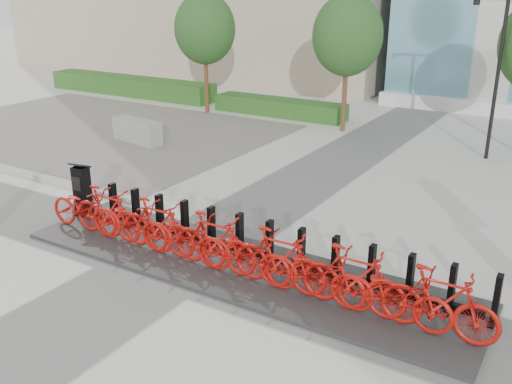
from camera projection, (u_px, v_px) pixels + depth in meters
The scene contains 23 objects.
ground at pixel (177, 259), 11.81m from camera, with size 120.00×120.00×0.00m, color beige.
gravel_patch at pixel (91, 130), 22.33m from camera, with size 14.00×14.00×0.00m, color slate.
hedge_a at pixel (130, 86), 29.35m from camera, with size 10.00×1.40×0.90m, color #345B27.
hedge_b at pixel (279, 107), 24.71m from camera, with size 6.00×1.20×0.70m, color #345B27.
tree_0 at pixel (205, 29), 24.12m from camera, with size 2.60×2.60×5.10m.
tree_1 at pixel (348, 36), 20.92m from camera, with size 2.60×2.60×5.10m.
streetlamp at pixel (500, 61), 17.57m from camera, with size 2.00×0.20×5.00m.
dock_pad at pixel (237, 267), 11.39m from camera, with size 9.60×2.40×0.08m, color #2E2E2E.
dock_rail_posts at pixel (268, 242), 11.41m from camera, with size 8.74×0.50×0.85m, color black, non-canonical shape.
bike_0 at pixel (84, 208), 12.84m from camera, with size 0.69×1.97×1.04m, color #A30F0A.
bike_1 at pixel (107, 212), 12.47m from camera, with size 0.54×1.92×1.15m, color #A30F0A.
bike_2 at pixel (132, 222), 12.13m from camera, with size 0.69×1.97×1.04m, color #A30F0A.
bike_3 at pixel (157, 226), 11.76m from camera, with size 0.54×1.92×1.15m, color #A30F0A.
bike_4 at pixel (185, 236), 11.42m from camera, with size 0.69×1.97×1.04m, color #A30F0A.
bike_5 at pixel (214, 242), 11.05m from camera, with size 0.54×1.92×1.15m, color #A30F0A.
bike_6 at pixel (245, 253), 10.72m from camera, with size 0.69×1.97×1.04m, color #A30F0A.
bike_7 at pixel (279, 259), 10.34m from camera, with size 0.54×1.92×1.15m, color #A30F0A.
bike_8 at pixel (314, 272), 10.01m from camera, with size 0.69×1.97×1.04m, color #A30F0A.
bike_9 at pixel (353, 279), 9.63m from camera, with size 0.54×1.92×1.15m, color #A30F0A.
bike_10 at pixel (394, 294), 9.30m from camera, with size 0.69×1.97×1.04m, color #A30F0A.
bike_11 at pixel (439, 303), 8.93m from camera, with size 0.54×1.92×1.15m, color #A30F0A.
kiosk at pixel (82, 190), 13.62m from camera, with size 0.46×0.41×1.35m.
jersey_barrier at pixel (137, 131), 20.41m from camera, with size 2.16×0.59×0.83m, color #A2A2A2.
Camera 1 is at (6.95, -8.19, 5.34)m, focal length 40.00 mm.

